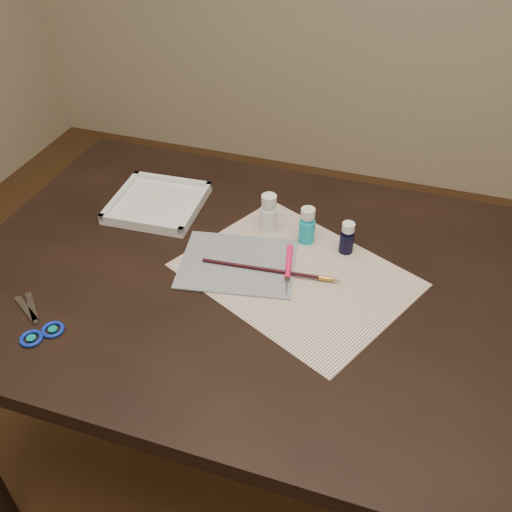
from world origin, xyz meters
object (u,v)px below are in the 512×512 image
(canvas, at_px, (238,263))
(palette_tray, at_px, (158,203))
(paper, at_px, (296,275))
(paint_bottle_cyan, at_px, (307,225))
(scissors, at_px, (30,319))
(paint_bottle_navy, at_px, (347,238))
(paint_bottle_white, at_px, (269,213))

(canvas, distance_m, palette_tray, 0.31)
(paper, xyz_separation_m, canvas, (-0.13, -0.01, 0.00))
(paint_bottle_cyan, relative_size, palette_tray, 0.42)
(paper, height_order, scissors, scissors)
(canvas, distance_m, paint_bottle_navy, 0.25)
(scissors, bearing_deg, canvas, -107.72)
(scissors, bearing_deg, paint_bottle_navy, -112.04)
(paint_bottle_cyan, height_order, paint_bottle_navy, paint_bottle_cyan)
(paint_bottle_white, xyz_separation_m, paint_bottle_cyan, (0.10, -0.01, -0.00))
(paint_bottle_navy, height_order, scissors, paint_bottle_navy)
(paint_bottle_cyan, relative_size, paint_bottle_navy, 1.15)
(paint_bottle_navy, bearing_deg, palette_tray, 176.47)
(canvas, relative_size, paint_bottle_white, 2.56)
(canvas, relative_size, paint_bottle_cyan, 2.78)
(paper, xyz_separation_m, paint_bottle_white, (-0.11, 0.14, 0.05))
(paint_bottle_navy, bearing_deg, paper, -127.11)
(palette_tray, bearing_deg, scissors, -98.41)
(canvas, distance_m, paint_bottle_cyan, 0.19)
(paint_bottle_navy, bearing_deg, paint_bottle_white, 173.16)
(paint_bottle_white, relative_size, paint_bottle_cyan, 1.08)
(paint_bottle_white, bearing_deg, paint_bottle_navy, -6.84)
(paint_bottle_cyan, distance_m, palette_tray, 0.40)
(canvas, bearing_deg, paint_bottle_cyan, 46.75)
(scissors, distance_m, palette_tray, 0.45)
(canvas, height_order, paint_bottle_white, paint_bottle_white)
(paper, height_order, paint_bottle_navy, paint_bottle_navy)
(paint_bottle_white, height_order, palette_tray, paint_bottle_white)
(canvas, bearing_deg, paint_bottle_navy, 29.01)
(canvas, distance_m, scissors, 0.45)
(paint_bottle_white, xyz_separation_m, scissors, (-0.36, -0.44, -0.04))
(paper, relative_size, paint_bottle_navy, 5.88)
(paper, distance_m, palette_tray, 0.43)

